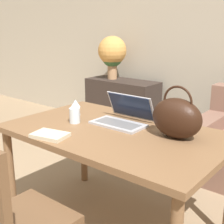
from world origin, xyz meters
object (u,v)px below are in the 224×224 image
(wine_glass, at_px, (75,104))
(flower_vase, at_px, (112,53))
(chair, at_px, (8,217))
(laptop, at_px, (124,116))
(drinking_glass, at_px, (75,116))
(handbag, at_px, (177,118))

(wine_glass, bearing_deg, flower_vase, 120.03)
(chair, distance_m, flower_vase, 2.89)
(chair, relative_size, flower_vase, 1.70)
(chair, height_order, flower_vase, flower_vase)
(laptop, bearing_deg, flower_vase, 131.32)
(chair, distance_m, drinking_glass, 0.88)
(wine_glass, relative_size, flower_vase, 0.22)
(drinking_glass, bearing_deg, chair, -67.67)
(laptop, bearing_deg, drinking_glass, -141.70)
(laptop, relative_size, handbag, 1.16)
(drinking_glass, distance_m, flower_vase, 2.02)
(drinking_glass, distance_m, handbag, 0.72)
(laptop, relative_size, flower_vase, 0.67)
(drinking_glass, bearing_deg, wine_glass, 133.44)
(drinking_glass, height_order, wine_glass, wine_glass)
(handbag, bearing_deg, laptop, 175.01)
(laptop, xyz_separation_m, drinking_glass, (-0.27, -0.22, -0.00))
(flower_vase, bearing_deg, wine_glass, -59.97)
(drinking_glass, relative_size, handbag, 0.33)
(chair, height_order, laptop, chair)
(laptop, height_order, wine_glass, laptop)
(laptop, bearing_deg, wine_glass, -169.70)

